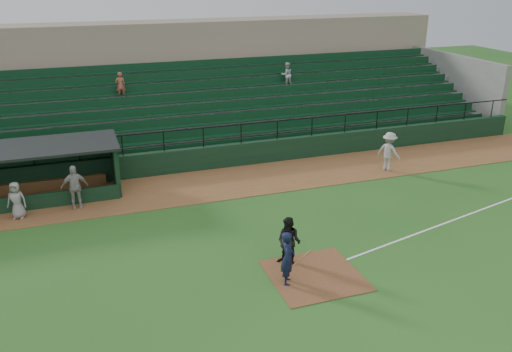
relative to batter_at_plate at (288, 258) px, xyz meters
name	(u,v)px	position (x,y,z in m)	size (l,w,h in m)	color
ground	(303,261)	(1.04, 1.10, -0.92)	(90.00, 90.00, 0.00)	#27591D
warning_track	(236,181)	(1.04, 9.10, -0.91)	(40.00, 4.00, 0.03)	brown
home_plate_dirt	(315,275)	(1.04, 0.10, -0.91)	(3.00, 3.00, 0.03)	brown
foul_line	(466,215)	(9.04, 2.30, -0.92)	(18.00, 0.09, 0.01)	white
stadium_structure	(194,98)	(1.04, 17.56, 1.38)	(38.00, 13.08, 6.40)	black
dugout	(16,168)	(-8.71, 10.66, 0.41)	(8.90, 3.20, 2.42)	black
batter_at_plate	(288,258)	(0.00, 0.00, 0.00)	(1.12, 0.79, 1.85)	black
umpire	(289,242)	(0.49, 1.07, -0.04)	(0.86, 0.67, 1.78)	black
runner	(389,152)	(8.81, 8.01, 0.11)	(1.30, 0.74, 2.00)	#ABA4A0
dugout_player_a	(74,187)	(-6.32, 8.42, 0.07)	(1.13, 0.47, 1.92)	#ADA8A2
dugout_player_b	(17,200)	(-8.60, 8.15, -0.11)	(0.77, 0.50, 1.57)	gray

